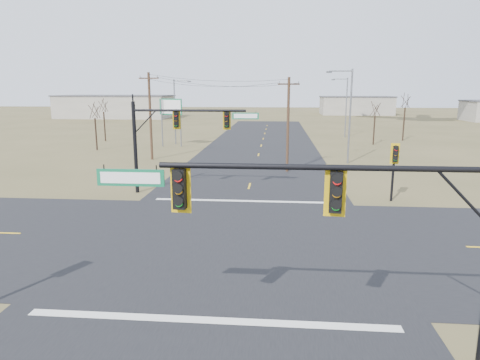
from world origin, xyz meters
name	(u,v)px	position (x,y,z in m)	size (l,w,h in m)	color
ground	(234,240)	(0.00, 0.00, 0.00)	(320.00, 320.00, 0.00)	brown
road_ew	(234,240)	(0.00, 0.00, 0.01)	(160.00, 14.00, 0.02)	black
road_ns	(234,240)	(0.00, 0.00, 0.01)	(14.00, 160.00, 0.02)	black
stop_bar_near	(210,320)	(0.00, -7.50, 0.03)	(12.00, 0.40, 0.01)	silver
stop_bar_far	(245,201)	(0.00, 7.50, 0.03)	(12.00, 0.40, 0.01)	silver
mast_arm_near	(330,206)	(3.40, -9.17, 4.35)	(10.32, 0.46, 5.96)	black
mast_arm_far	(179,128)	(-4.76, 9.37, 4.68)	(8.83, 0.59, 6.45)	black
pedestal_signal_ne	(395,158)	(9.67, 8.30, 2.88)	(0.62, 0.53, 3.89)	black
utility_pole_near	(288,123)	(2.98, 18.26, 4.36)	(1.91, 0.93, 8.31)	#4A311F
utility_pole_far	(150,115)	(-11.09, 23.92, 4.68)	(2.18, 0.50, 8.97)	#4A311F
highway_sign	(171,113)	(-11.53, 34.39, 4.32)	(3.12, 1.09, 6.11)	slate
streetlight_a	(348,111)	(8.95, 23.27, 5.16)	(2.58, 0.41, 9.20)	slate
streetlight_b	(345,104)	(12.32, 47.52, 5.04)	(2.52, 0.38, 8.99)	slate
streetlight_c	(176,108)	(-11.37, 36.66, 4.80)	(2.40, 0.38, 8.57)	slate
bare_tree_a	(94,110)	(-19.82, 30.26, 4.82)	(2.92, 2.92, 6.09)	black
bare_tree_b	(103,105)	(-22.48, 39.43, 5.07)	(3.08, 3.08, 6.35)	black
bare_tree_c	(375,109)	(14.93, 38.58, 4.75)	(3.38, 3.38, 6.06)	black
bare_tree_d	(406,100)	(20.17, 43.64, 5.75)	(3.56, 3.56, 7.14)	black
warehouse_left	(116,107)	(-40.00, 90.00, 2.75)	(28.00, 14.00, 5.50)	#A59E92
warehouse_mid	(356,106)	(25.00, 110.00, 2.50)	(20.00, 12.00, 5.00)	#A59E92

